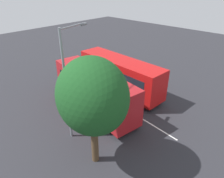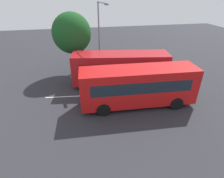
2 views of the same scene
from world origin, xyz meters
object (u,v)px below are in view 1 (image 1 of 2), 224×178
at_px(bus_far_left, 120,74).
at_px(pedestrian, 66,72).
at_px(street_lamp, 68,79).
at_px(bus_center_left, 94,89).
at_px(depot_tree, 92,97).

bearing_deg(bus_far_left, pedestrian, 24.32).
relative_size(bus_far_left, street_lamp, 1.24).
distance_m(bus_center_left, depot_tree, 6.68).
bearing_deg(bus_center_left, bus_far_left, -72.73).
xyz_separation_m(bus_center_left, depot_tree, (-4.54, 4.03, 2.78)).
xyz_separation_m(bus_center_left, pedestrian, (6.60, -1.63, -0.89)).
relative_size(pedestrian, street_lamp, 0.21).
height_order(bus_center_left, street_lamp, street_lamp).
xyz_separation_m(bus_far_left, depot_tree, (-5.11, 8.00, 2.78)).
xyz_separation_m(pedestrian, street_lamp, (-8.13, 5.11, 3.52)).
bearing_deg(depot_tree, pedestrian, -26.93).
bearing_deg(bus_far_left, street_lamp, 108.86).
relative_size(bus_far_left, depot_tree, 1.41).
distance_m(bus_far_left, pedestrian, 6.53).
bearing_deg(pedestrian, street_lamp, -25.29).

